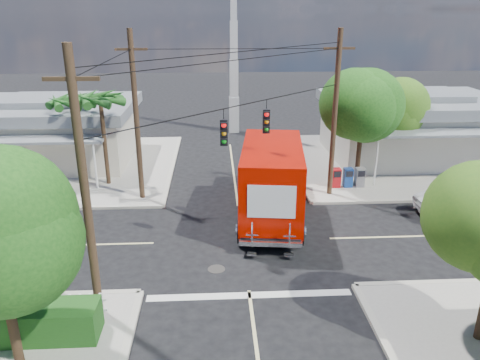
{
  "coord_description": "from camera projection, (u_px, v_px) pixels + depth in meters",
  "views": [
    {
      "loc": [
        -1.16,
        -18.88,
        9.86
      ],
      "look_at": [
        0.0,
        2.0,
        2.2
      ],
      "focal_mm": 35.0,
      "sensor_mm": 36.0,
      "label": 1
    }
  ],
  "objects": [
    {
      "name": "sidewalk_nw",
      "position": [
        68.0,
        167.0,
        30.76
      ],
      "size": [
        14.12,
        14.12,
        0.14
      ],
      "color": "#9D988E",
      "rests_on": "ground"
    },
    {
      "name": "road_markings",
      "position": [
        245.0,
        257.0,
        19.77
      ],
      "size": [
        32.0,
        32.0,
        0.01
      ],
      "color": "beige",
      "rests_on": "ground"
    },
    {
      "name": "ground",
      "position": [
        242.0,
        241.0,
        21.15
      ],
      "size": [
        120.0,
        120.0,
        0.0
      ],
      "primitive_type": "plane",
      "color": "black",
      "rests_on": "ground"
    },
    {
      "name": "sidewalk_ne",
      "position": [
        392.0,
        162.0,
        31.89
      ],
      "size": [
        14.12,
        14.12,
        0.14
      ],
      "color": "#9D988E",
      "rests_on": "ground"
    },
    {
      "name": "parked_car",
      "position": [
        468.0,
        203.0,
        23.43
      ],
      "size": [
        5.22,
        2.68,
        1.41
      ],
      "primitive_type": "imported",
      "rotation": [
        0.0,
        0.0,
        1.64
      ],
      "color": "silver",
      "rests_on": "ground"
    },
    {
      "name": "palm_nw_back",
      "position": [
        72.0,
        103.0,
        27.48
      ],
      "size": [
        3.01,
        3.08,
        5.19
      ],
      "color": "#422D1C",
      "rests_on": "sidewalk_nw"
    },
    {
      "name": "radio_tower",
      "position": [
        234.0,
        64.0,
        37.98
      ],
      "size": [
        0.8,
        0.8,
        17.0
      ],
      "color": "silver",
      "rests_on": "ground"
    },
    {
      "name": "tree_ne_front",
      "position": [
        363.0,
        106.0,
        26.22
      ],
      "size": [
        4.21,
        4.14,
        6.66
      ],
      "color": "#422D1C",
      "rests_on": "sidewalk_ne"
    },
    {
      "name": "utility_poles",
      "position": [
        205.0,
        132.0,
        20.96
      ],
      "size": [
        12.0,
        10.68,
        9.0
      ],
      "color": "#473321",
      "rests_on": "ground"
    },
    {
      "name": "vending_boxes",
      "position": [
        348.0,
        177.0,
        27.06
      ],
      "size": [
        1.9,
        0.5,
        1.1
      ],
      "color": "#B11117",
      "rests_on": "sidewalk_ne"
    },
    {
      "name": "delivery_truck",
      "position": [
        272.0,
        179.0,
        23.09
      ],
      "size": [
        3.83,
        9.21,
        3.88
      ],
      "color": "black",
      "rests_on": "ground"
    },
    {
      "name": "tree_ne_back",
      "position": [
        393.0,
        108.0,
        28.62
      ],
      "size": [
        3.77,
        3.66,
        5.82
      ],
      "color": "#422D1C",
      "rests_on": "sidewalk_ne"
    },
    {
      "name": "palm_nw_front",
      "position": [
        100.0,
        101.0,
        26.05
      ],
      "size": [
        3.01,
        3.08,
        5.59
      ],
      "color": "#422D1C",
      "rests_on": "sidewalk_nw"
    },
    {
      "name": "building_nw",
      "position": [
        54.0,
        130.0,
        31.44
      ],
      "size": [
        10.8,
        10.2,
        4.3
      ],
      "color": "beige",
      "rests_on": "sidewalk_nw"
    },
    {
      "name": "building_ne",
      "position": [
        413.0,
        125.0,
        32.22
      ],
      "size": [
        11.8,
        10.2,
        4.5
      ],
      "color": "beige",
      "rests_on": "sidewalk_ne"
    },
    {
      "name": "picket_fence",
      "position": [
        15.0,
        308.0,
        15.26
      ],
      "size": [
        5.94,
        0.06,
        1.0
      ],
      "color": "silver",
      "rests_on": "sidewalk_sw"
    }
  ]
}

